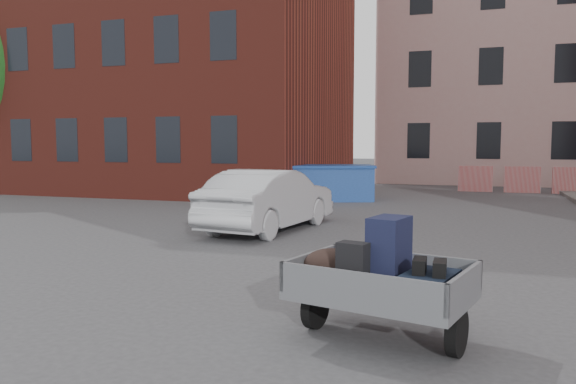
% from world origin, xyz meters
% --- Properties ---
extents(ground, '(120.00, 120.00, 0.00)m').
position_xyz_m(ground, '(0.00, 0.00, 0.00)').
color(ground, '#38383A').
rests_on(ground, ground).
extents(building_brick, '(12.00, 10.00, 14.00)m').
position_xyz_m(building_brick, '(-9.00, 13.00, 7.00)').
color(building_brick, '#591E16').
rests_on(building_brick, ground).
extents(building_pink, '(16.00, 8.00, 14.00)m').
position_xyz_m(building_pink, '(6.00, 22.00, 7.00)').
color(building_pink, '#D0A4A0').
rests_on(building_pink, ground).
extents(far_building, '(6.00, 6.00, 8.00)m').
position_xyz_m(far_building, '(-20.00, 22.00, 4.00)').
color(far_building, maroon).
rests_on(far_building, ground).
extents(barriers, '(4.70, 0.18, 1.00)m').
position_xyz_m(barriers, '(4.20, 15.00, 0.50)').
color(barriers, red).
rests_on(barriers, ground).
extents(trailer, '(1.81, 1.95, 1.20)m').
position_xyz_m(trailer, '(1.70, -2.85, 0.61)').
color(trailer, black).
rests_on(trailer, ground).
extents(dumpster, '(3.12, 2.31, 1.17)m').
position_xyz_m(dumpster, '(-2.04, 9.91, 0.59)').
color(dumpster, navy).
rests_on(dumpster, ground).
extents(silver_car, '(1.91, 4.18, 1.33)m').
position_xyz_m(silver_car, '(-1.73, 3.30, 0.66)').
color(silver_car, '#A9ACB1').
rests_on(silver_car, ground).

